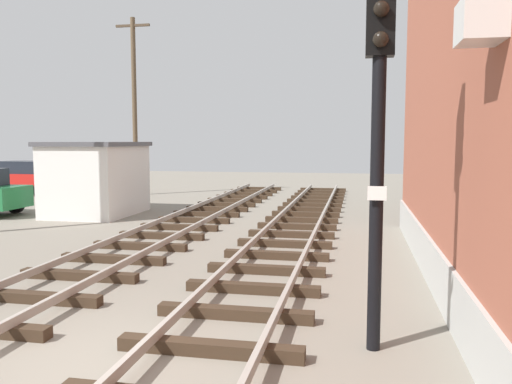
{
  "coord_description": "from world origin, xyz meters",
  "views": [
    {
      "loc": [
        3.27,
        -5.61,
        2.8
      ],
      "look_at": [
        0.88,
        6.63,
        1.57
      ],
      "focal_mm": 36.4,
      "sensor_mm": 36.0,
      "label": 1
    }
  ],
  "objects_px": {
    "parked_car_red": "(27,177)",
    "utility_pole_far": "(134,104)",
    "signal_mast": "(378,114)",
    "control_hut": "(96,178)"
  },
  "relations": [
    {
      "from": "signal_mast",
      "to": "utility_pole_far",
      "type": "relative_size",
      "value": 0.55
    },
    {
      "from": "control_hut",
      "to": "utility_pole_far",
      "type": "height_order",
      "value": "utility_pole_far"
    },
    {
      "from": "control_hut",
      "to": "parked_car_red",
      "type": "xyz_separation_m",
      "value": [
        -7.31,
        6.24,
        -0.49
      ]
    },
    {
      "from": "signal_mast",
      "to": "control_hut",
      "type": "bearing_deg",
      "value": 131.79
    },
    {
      "from": "parked_car_red",
      "to": "utility_pole_far",
      "type": "bearing_deg",
      "value": 8.01
    },
    {
      "from": "parked_car_red",
      "to": "utility_pole_far",
      "type": "relative_size",
      "value": 0.47
    },
    {
      "from": "parked_car_red",
      "to": "signal_mast",
      "type": "bearing_deg",
      "value": -45.19
    },
    {
      "from": "control_hut",
      "to": "parked_car_red",
      "type": "distance_m",
      "value": 9.62
    },
    {
      "from": "utility_pole_far",
      "to": "parked_car_red",
      "type": "bearing_deg",
      "value": -171.99
    },
    {
      "from": "parked_car_red",
      "to": "control_hut",
      "type": "bearing_deg",
      "value": -40.5
    }
  ]
}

